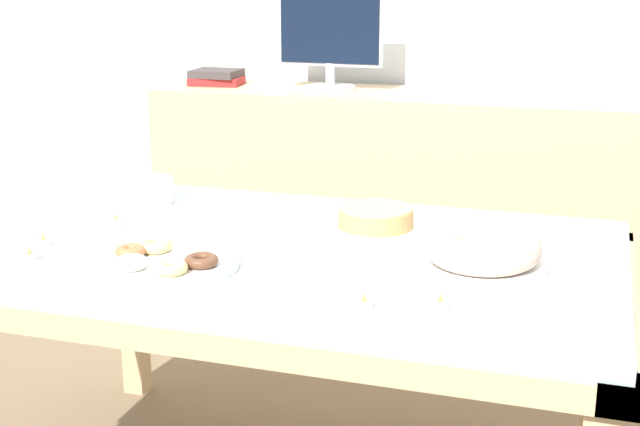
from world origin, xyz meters
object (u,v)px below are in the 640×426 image
at_px(plate_stack, 138,191).
at_px(tealight_near_cakes, 440,304).
at_px(computer_monitor, 330,42).
at_px(tealight_right_edge, 117,221).
at_px(tealight_near_front, 30,256).
at_px(cake_golden_bundt, 482,250).
at_px(tealight_left_edge, 364,304).
at_px(book_stack, 217,77).
at_px(cake_chocolate_round, 376,221).
at_px(tealight_centre, 43,241).
at_px(pastry_platter, 164,261).

height_order(plate_stack, tealight_near_cakes, plate_stack).
xyz_separation_m(computer_monitor, tealight_near_cakes, (0.75, -1.67, -0.38)).
bearing_deg(tealight_right_edge, tealight_near_front, -98.15).
xyz_separation_m(cake_golden_bundt, tealight_left_edge, (-0.20, -0.33, -0.03)).
bearing_deg(tealight_right_edge, book_stack, 102.29).
bearing_deg(cake_golden_bundt, tealight_near_cakes, -99.22).
xyz_separation_m(computer_monitor, cake_chocolate_round, (0.49, -1.18, -0.36)).
relative_size(tealight_centre, tealight_near_front, 1.00).
distance_m(cake_chocolate_round, cake_golden_bundt, 0.37).
distance_m(pastry_platter, tealight_right_edge, 0.40).
xyz_separation_m(cake_chocolate_round, tealight_near_cakes, (0.26, -0.49, -0.02)).
height_order(cake_chocolate_round, tealight_near_front, cake_chocolate_round).
xyz_separation_m(pastry_platter, tealight_centre, (-0.37, 0.06, -0.00)).
bearing_deg(tealight_near_front, tealight_left_edge, -3.91).
distance_m(cake_golden_bundt, tealight_near_front, 1.08).
distance_m(computer_monitor, plate_stack, 1.20).
bearing_deg(tealight_right_edge, cake_golden_bundt, -2.96).
distance_m(computer_monitor, cake_chocolate_round, 1.33).
bearing_deg(tealight_centre, tealight_near_cakes, -6.58).
relative_size(cake_golden_bundt, tealight_near_cakes, 7.77).
height_order(cake_chocolate_round, tealight_right_edge, cake_chocolate_round).
bearing_deg(computer_monitor, pastry_platter, -86.96).
relative_size(tealight_left_edge, tealight_near_cakes, 1.00).
bearing_deg(pastry_platter, cake_golden_bundt, 17.52).
xyz_separation_m(pastry_platter, tealight_near_front, (-0.33, -0.05, -0.00)).
height_order(pastry_platter, tealight_right_edge, pastry_platter).
bearing_deg(tealight_left_edge, plate_stack, 144.58).
bearing_deg(tealight_centre, tealight_near_front, -71.73).
bearing_deg(pastry_platter, book_stack, 109.64).
xyz_separation_m(book_stack, tealight_near_front, (0.24, -1.67, -0.22)).
xyz_separation_m(tealight_centre, tealight_right_edge, (0.08, 0.22, 0.00)).
xyz_separation_m(computer_monitor, cake_golden_bundt, (0.80, -1.39, -0.34)).
relative_size(cake_chocolate_round, cake_golden_bundt, 1.00).
xyz_separation_m(pastry_platter, tealight_right_edge, (-0.28, 0.28, -0.00)).
distance_m(computer_monitor, tealight_near_cakes, 1.87).
relative_size(book_stack, tealight_near_front, 5.63).
bearing_deg(computer_monitor, tealight_near_front, -98.39).
relative_size(computer_monitor, tealight_right_edge, 10.60).
height_order(pastry_platter, tealight_centre, pastry_platter).
height_order(cake_golden_bundt, plate_stack, cake_golden_bundt).
bearing_deg(tealight_near_cakes, cake_chocolate_round, 117.97).
xyz_separation_m(plate_stack, tealight_near_cakes, (1.00, -0.56, -0.02)).
distance_m(cake_golden_bundt, tealight_left_edge, 0.39).
xyz_separation_m(cake_golden_bundt, pastry_platter, (-0.71, -0.22, -0.03)).
height_order(cake_golden_bundt, tealight_left_edge, cake_golden_bundt).
bearing_deg(tealight_centre, plate_stack, 86.10).
relative_size(cake_golden_bundt, tealight_right_edge, 7.77).
relative_size(computer_monitor, cake_chocolate_round, 1.37).
bearing_deg(cake_golden_bundt, book_stack, 132.76).
distance_m(pastry_platter, tealight_centre, 0.37).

